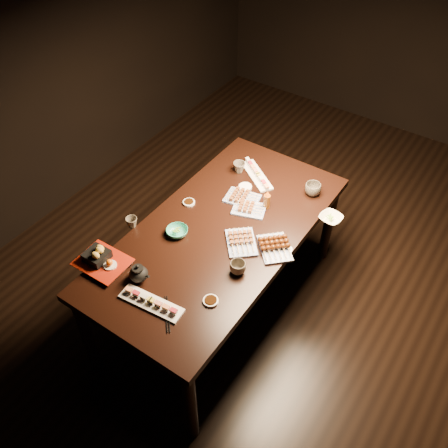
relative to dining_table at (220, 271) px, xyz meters
The scene contains 23 objects.
ground 0.60m from the dining_table, 58.18° to the left, with size 5.00×5.00×0.00m, color black.
dining_table is the anchor object (origin of this frame).
sushi_platter_near 0.76m from the dining_table, 88.94° to the right, with size 0.36×0.10×0.04m, color white, non-canonical shape.
sushi_platter_far 0.71m from the dining_table, 98.93° to the left, with size 0.34×0.10×0.04m, color white, non-canonical shape.
yakitori_plate_center 0.48m from the dining_table, 79.51° to the left, with size 0.21×0.15×0.05m, color #828EB6, non-canonical shape.
yakitori_plate_right 0.44m from the dining_table, ahead, with size 0.23×0.17×0.06m, color #828EB6, non-canonical shape.
yakitori_plate_left 0.52m from the dining_table, 97.50° to the left, with size 0.22×0.16×0.06m, color #828EB6, non-canonical shape.
tsukune_plate 0.54m from the dining_table, ahead, with size 0.23×0.17×0.06m, color #828EB6, non-canonical shape.
edamame_bowl_green 0.47m from the dining_table, 139.85° to the right, with size 0.13×0.13×0.04m, color teal.
edamame_bowl_cream 0.80m from the dining_table, 42.20° to the left, with size 0.14×0.14×0.03m, color #EFE6C4.
tempura_tray 0.83m from the dining_table, 123.73° to the right, with size 0.29×0.23×0.11m, color black, non-canonical shape.
teacup_near_left 0.68m from the dining_table, 150.19° to the right, with size 0.07×0.07×0.07m, color #51493E.
teacup_mid_right 0.53m from the dining_table, 37.62° to the right, with size 0.09×0.09×0.07m, color #51493E.
teacup_far_left 0.73m from the dining_table, 111.54° to the left, with size 0.08×0.08×0.08m, color #51493E.
teacup_far_right 0.81m from the dining_table, 63.81° to the left, with size 0.11×0.11×0.08m, color #51493E.
teapot 0.72m from the dining_table, 105.61° to the right, with size 0.13×0.13×0.11m, color black, non-canonical shape.
condiment_bottle 0.58m from the dining_table, 70.20° to the left, with size 0.04×0.04×0.13m, color brown.
sauce_dish_west 0.50m from the dining_table, 162.43° to the left, with size 0.08×0.08×0.01m, color white.
sauce_dish_east 0.57m from the dining_table, 12.02° to the left, with size 0.07×0.07×0.01m, color white.
sauce_dish_se 0.66m from the dining_table, 60.25° to the right, with size 0.08×0.08×0.01m, color white.
sauce_dish_nw 0.58m from the dining_table, 101.61° to the left, with size 0.09×0.09×0.02m, color white.
chopsticks_near 0.74m from the dining_table, 124.33° to the right, with size 0.21×0.02×0.01m, color black, non-canonical shape.
chopsticks_se 0.77m from the dining_table, 79.31° to the right, with size 0.23×0.02×0.01m, color black, non-canonical shape.
Camera 1 is at (0.99, -2.15, 2.91)m, focal length 40.00 mm.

